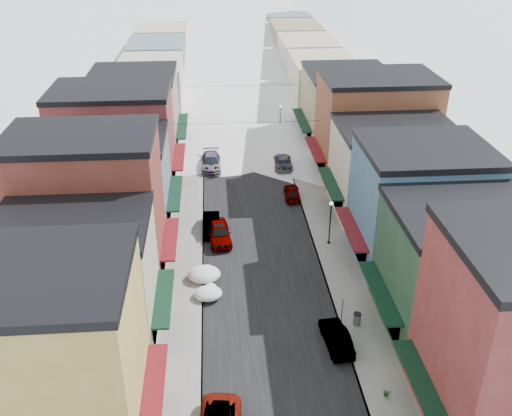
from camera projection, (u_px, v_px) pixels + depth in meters
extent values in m
cube|color=black|center=(239.00, 118.00, 83.49)|extent=(10.00, 160.00, 0.01)
cube|color=gray|center=(193.00, 118.00, 83.00)|extent=(3.20, 160.00, 0.15)
cube|color=gray|center=(283.00, 116.00, 83.91)|extent=(3.20, 160.00, 0.15)
cube|color=slate|center=(204.00, 118.00, 83.11)|extent=(0.10, 160.00, 0.15)
cube|color=slate|center=(273.00, 116.00, 83.80)|extent=(0.10, 160.00, 0.15)
cube|color=gold|center=(45.00, 363.00, 30.59)|extent=(10.00, 8.50, 11.00)
cube|color=black|center=(24.00, 274.00, 27.92)|extent=(10.20, 8.70, 0.50)
cube|color=maroon|center=(153.00, 388.00, 32.05)|extent=(1.20, 7.22, 0.15)
cube|color=#B5AD92|center=(79.00, 286.00, 38.56)|extent=(10.00, 8.00, 9.00)
cube|color=black|center=(68.00, 225.00, 36.35)|extent=(10.20, 8.20, 0.50)
cube|color=black|center=(163.00, 298.00, 39.55)|extent=(1.20, 6.80, 0.15)
cube|color=maroon|center=(89.00, 211.00, 44.89)|extent=(11.00, 8.00, 12.00)
cube|color=black|center=(78.00, 137.00, 41.99)|extent=(11.20, 8.20, 0.50)
cube|color=maroon|center=(170.00, 239.00, 46.61)|extent=(1.20, 6.80, 0.15)
cube|color=slate|center=(114.00, 185.00, 53.24)|extent=(10.00, 9.00, 8.50)
cube|color=black|center=(108.00, 140.00, 51.15)|extent=(10.20, 9.20, 0.50)
cube|color=black|center=(175.00, 193.00, 54.12)|extent=(1.20, 7.65, 0.15)
cube|color=maroon|center=(115.00, 141.00, 60.65)|extent=(12.00, 9.00, 10.50)
cube|color=black|center=(109.00, 90.00, 58.09)|extent=(12.20, 9.20, 0.50)
cube|color=maroon|center=(179.00, 157.00, 62.06)|extent=(1.20, 7.65, 0.15)
cube|color=#90725E|center=(135.00, 115.00, 69.78)|extent=(10.00, 11.00, 9.50)
cube|color=black|center=(131.00, 74.00, 67.45)|extent=(10.20, 11.20, 0.50)
cube|color=black|center=(182.00, 126.00, 70.89)|extent=(1.20, 9.35, 0.15)
cube|color=black|center=(423.00, 386.00, 32.21)|extent=(1.20, 7.65, 0.15)
cube|color=#1E3F2A|center=(460.00, 273.00, 39.94)|extent=(10.00, 9.00, 9.00)
cube|color=black|center=(472.00, 213.00, 37.73)|extent=(10.20, 9.20, 0.50)
cube|color=black|center=(380.00, 292.00, 40.16)|extent=(1.20, 7.65, 0.15)
cube|color=#3C6589|center=(419.00, 207.00, 47.65)|extent=(10.00, 9.00, 10.00)
cube|color=black|center=(428.00, 149.00, 45.21)|extent=(10.20, 9.20, 0.50)
cube|color=maroon|center=(351.00, 229.00, 48.10)|extent=(1.20, 7.65, 0.15)
cube|color=beige|center=(393.00, 172.00, 55.98)|extent=(11.00, 9.00, 8.50)
cube|color=black|center=(398.00, 128.00, 53.88)|extent=(11.20, 9.20, 0.50)
cube|color=black|center=(331.00, 183.00, 56.04)|extent=(1.20, 7.65, 0.15)
cube|color=brown|center=(375.00, 128.00, 63.37)|extent=(12.00, 9.00, 11.00)
cube|color=black|center=(380.00, 77.00, 60.70)|extent=(12.20, 9.20, 0.50)
cube|color=maroon|center=(315.00, 149.00, 63.99)|extent=(1.20, 7.65, 0.15)
cube|color=#8C7D5C|center=(346.00, 109.00, 72.59)|extent=(10.00, 11.00, 9.00)
cube|color=black|center=(349.00, 72.00, 70.39)|extent=(10.20, 11.20, 0.50)
cube|color=black|center=(302.00, 120.00, 72.81)|extent=(1.20, 9.35, 0.15)
cube|color=gray|center=(151.00, 89.00, 82.53)|extent=(9.00, 13.00, 8.00)
cube|color=gray|center=(322.00, 85.00, 84.25)|extent=(9.00, 13.00, 8.00)
cube|color=gray|center=(159.00, 66.00, 94.89)|extent=(9.00, 13.00, 8.00)
cube|color=gray|center=(307.00, 63.00, 96.61)|extent=(9.00, 13.00, 8.00)
cube|color=gray|center=(164.00, 48.00, 107.25)|extent=(9.00, 13.00, 8.00)
cube|color=gray|center=(296.00, 45.00, 108.97)|extent=(9.00, 13.00, 8.00)
cube|color=gray|center=(168.00, 33.00, 119.60)|extent=(9.00, 13.00, 8.00)
cube|color=gray|center=(286.00, 32.00, 121.32)|extent=(9.00, 13.00, 8.00)
cylinder|color=black|center=(247.00, 123.00, 62.95)|extent=(16.40, 0.04, 0.04)
cylinder|color=black|center=(240.00, 85.00, 76.19)|extent=(16.40, 0.04, 0.04)
imported|color=#A3A5AB|center=(220.00, 233.00, 52.20)|extent=(2.35, 4.99, 1.65)
imported|color=black|center=(211.00, 224.00, 53.80)|extent=(1.61, 4.37, 1.43)
imported|color=#9A9DA2|center=(211.00, 162.00, 66.80)|extent=(2.27, 5.58, 1.62)
imported|color=black|center=(336.00, 337.00, 39.62)|extent=(1.87, 4.41, 1.42)
imported|color=gray|center=(292.00, 192.00, 60.05)|extent=(1.77, 3.97, 1.33)
imported|color=black|center=(283.00, 161.00, 67.19)|extent=(2.33, 5.19, 1.48)
imported|color=#ADAFB6|center=(231.00, 114.00, 82.84)|extent=(1.94, 4.25, 1.41)
imported|color=silver|center=(239.00, 90.00, 93.21)|extent=(3.10, 6.03, 1.63)
cylinder|color=black|center=(342.00, 310.00, 41.62)|extent=(0.05, 0.05, 1.98)
cube|color=#1A4D91|center=(343.00, 302.00, 41.29)|extent=(0.03, 0.27, 0.36)
cylinder|color=slate|center=(357.00, 319.00, 41.50)|extent=(0.54, 0.54, 0.93)
cylinder|color=black|center=(357.00, 314.00, 41.27)|extent=(0.58, 0.58, 0.06)
cylinder|color=black|center=(329.00, 242.00, 51.88)|extent=(0.29, 0.29, 0.10)
cylinder|color=black|center=(330.00, 224.00, 50.99)|extent=(0.12, 0.12, 3.91)
sphere|color=white|center=(331.00, 203.00, 50.02)|extent=(0.35, 0.35, 0.35)
cylinder|color=black|center=(280.00, 134.00, 76.96)|extent=(0.28, 0.28, 0.09)
cylinder|color=black|center=(280.00, 121.00, 76.11)|extent=(0.11, 0.11, 3.74)
sphere|color=white|center=(280.00, 106.00, 75.17)|extent=(0.34, 0.34, 0.34)
imported|color=#285A29|center=(386.00, 393.00, 35.41)|extent=(0.60, 0.56, 0.55)
ellipsoid|color=white|center=(204.00, 274.00, 46.69)|extent=(2.69, 2.28, 1.14)
ellipsoid|color=white|center=(207.00, 269.00, 47.89)|extent=(1.15, 1.03, 0.57)
ellipsoid|color=white|center=(208.00, 293.00, 44.54)|extent=(2.21, 1.87, 0.93)
ellipsoid|color=white|center=(211.00, 287.00, 45.72)|extent=(0.94, 0.85, 0.47)
ellipsoid|color=white|center=(210.00, 166.00, 66.58)|extent=(2.44, 2.06, 1.03)
ellipsoid|color=white|center=(212.00, 164.00, 67.77)|extent=(1.04, 0.94, 0.52)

